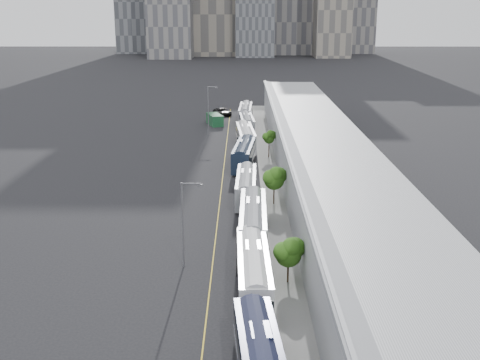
{
  "coord_description": "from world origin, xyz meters",
  "views": [
    {
      "loc": [
        1.39,
        -15.01,
        24.18
      ],
      "look_at": [
        1.14,
        59.42,
        3.0
      ],
      "focal_mm": 45.0,
      "sensor_mm": 36.0,
      "label": 1
    }
  ],
  "objects_px": {
    "bus_7": "(247,125)",
    "street_lamp_far": "(209,108)",
    "bus_6": "(246,139)",
    "bus_8": "(245,115)",
    "bus_3": "(253,225)",
    "shipping_container": "(215,120)",
    "suv": "(223,112)",
    "bus_2": "(253,276)",
    "bus_5": "(244,156)",
    "bus_4": "(246,189)",
    "street_lamp_near": "(185,219)"
  },
  "relations": [
    {
      "from": "bus_5",
      "to": "bus_7",
      "type": "height_order",
      "value": "bus_5"
    },
    {
      "from": "bus_5",
      "to": "bus_7",
      "type": "relative_size",
      "value": 1.08
    },
    {
      "from": "bus_2",
      "to": "bus_6",
      "type": "xyz_separation_m",
      "value": [
        -0.35,
        57.27,
        0.0
      ]
    },
    {
      "from": "bus_8",
      "to": "street_lamp_far",
      "type": "relative_size",
      "value": 1.38
    },
    {
      "from": "bus_4",
      "to": "street_lamp_far",
      "type": "bearing_deg",
      "value": 101.12
    },
    {
      "from": "bus_3",
      "to": "street_lamp_far",
      "type": "xyz_separation_m",
      "value": [
        -7.66,
        55.88,
        3.87
      ]
    },
    {
      "from": "bus_6",
      "to": "bus_8",
      "type": "height_order",
      "value": "bus_6"
    },
    {
      "from": "bus_4",
      "to": "bus_6",
      "type": "xyz_separation_m",
      "value": [
        0.11,
        30.38,
        0.14
      ]
    },
    {
      "from": "bus_3",
      "to": "bus_8",
      "type": "bearing_deg",
      "value": 91.56
    },
    {
      "from": "shipping_container",
      "to": "bus_4",
      "type": "bearing_deg",
      "value": -100.07
    },
    {
      "from": "street_lamp_far",
      "to": "suv",
      "type": "relative_size",
      "value": 1.58
    },
    {
      "from": "bus_5",
      "to": "bus_7",
      "type": "distance_m",
      "value": 27.28
    },
    {
      "from": "bus_8",
      "to": "street_lamp_far",
      "type": "height_order",
      "value": "street_lamp_far"
    },
    {
      "from": "bus_8",
      "to": "street_lamp_far",
      "type": "bearing_deg",
      "value": -113.02
    },
    {
      "from": "bus_5",
      "to": "bus_8",
      "type": "height_order",
      "value": "bus_5"
    },
    {
      "from": "bus_8",
      "to": "suv",
      "type": "bearing_deg",
      "value": 123.63
    },
    {
      "from": "bus_4",
      "to": "bus_5",
      "type": "relative_size",
      "value": 0.92
    },
    {
      "from": "street_lamp_far",
      "to": "suv",
      "type": "height_order",
      "value": "street_lamp_far"
    },
    {
      "from": "bus_2",
      "to": "bus_7",
      "type": "xyz_separation_m",
      "value": [
        -0.06,
        71.66,
        -0.13
      ]
    },
    {
      "from": "bus_7",
      "to": "street_lamp_near",
      "type": "xyz_separation_m",
      "value": [
        -6.42,
        -65.94,
        3.39
      ]
    },
    {
      "from": "bus_6",
      "to": "bus_8",
      "type": "distance_m",
      "value": 26.56
    },
    {
      "from": "bus_2",
      "to": "bus_8",
      "type": "height_order",
      "value": "bus_2"
    },
    {
      "from": "bus_5",
      "to": "street_lamp_far",
      "type": "distance_m",
      "value": 25.49
    },
    {
      "from": "bus_3",
      "to": "street_lamp_near",
      "type": "xyz_separation_m",
      "value": [
        -6.67,
        -7.04,
        3.22
      ]
    },
    {
      "from": "bus_7",
      "to": "street_lamp_near",
      "type": "relative_size",
      "value": 1.49
    },
    {
      "from": "suv",
      "to": "shipping_container",
      "type": "bearing_deg",
      "value": -119.38
    },
    {
      "from": "bus_4",
      "to": "shipping_container",
      "type": "bearing_deg",
      "value": 98.45
    },
    {
      "from": "street_lamp_near",
      "to": "suv",
      "type": "distance_m",
      "value": 87.04
    },
    {
      "from": "bus_3",
      "to": "street_lamp_far",
      "type": "distance_m",
      "value": 56.53
    },
    {
      "from": "bus_5",
      "to": "suv",
      "type": "bearing_deg",
      "value": 101.42
    },
    {
      "from": "street_lamp_near",
      "to": "suv",
      "type": "relative_size",
      "value": 1.38
    },
    {
      "from": "bus_3",
      "to": "bus_8",
      "type": "relative_size",
      "value": 1.04
    },
    {
      "from": "bus_7",
      "to": "street_lamp_far",
      "type": "height_order",
      "value": "street_lamp_far"
    },
    {
      "from": "bus_3",
      "to": "shipping_container",
      "type": "bearing_deg",
      "value": 97.19
    },
    {
      "from": "bus_3",
      "to": "bus_8",
      "type": "distance_m",
      "value": 71.08
    },
    {
      "from": "bus_5",
      "to": "bus_7",
      "type": "bearing_deg",
      "value": 94.29
    },
    {
      "from": "bus_2",
      "to": "street_lamp_far",
      "type": "distance_m",
      "value": 69.15
    },
    {
      "from": "bus_3",
      "to": "bus_7",
      "type": "height_order",
      "value": "bus_3"
    },
    {
      "from": "street_lamp_far",
      "to": "suv",
      "type": "xyz_separation_m",
      "value": [
        1.86,
        24.03,
        -4.74
      ]
    },
    {
      "from": "shipping_container",
      "to": "street_lamp_near",
      "type": "bearing_deg",
      "value": -106.6
    },
    {
      "from": "bus_2",
      "to": "bus_6",
      "type": "bearing_deg",
      "value": 89.29
    },
    {
      "from": "bus_7",
      "to": "shipping_container",
      "type": "distance_m",
      "value": 11.17
    },
    {
      "from": "bus_5",
      "to": "bus_8",
      "type": "relative_size",
      "value": 1.02
    },
    {
      "from": "bus_4",
      "to": "bus_7",
      "type": "height_order",
      "value": "bus_7"
    },
    {
      "from": "bus_8",
      "to": "bus_5",
      "type": "bearing_deg",
      "value": -88.24
    },
    {
      "from": "street_lamp_far",
      "to": "suv",
      "type": "bearing_deg",
      "value": 85.58
    },
    {
      "from": "bus_8",
      "to": "suv",
      "type": "height_order",
      "value": "bus_8"
    },
    {
      "from": "bus_8",
      "to": "shipping_container",
      "type": "height_order",
      "value": "bus_8"
    },
    {
      "from": "bus_4",
      "to": "bus_6",
      "type": "bearing_deg",
      "value": 91.38
    },
    {
      "from": "street_lamp_near",
      "to": "street_lamp_far",
      "type": "height_order",
      "value": "street_lamp_far"
    }
  ]
}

